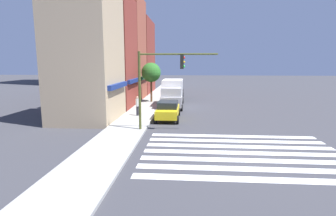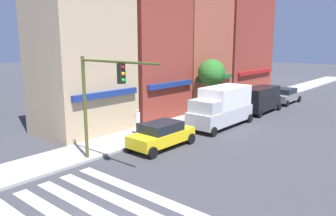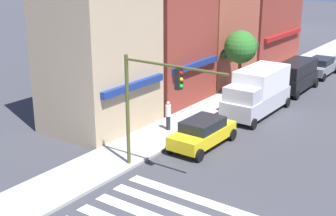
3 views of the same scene
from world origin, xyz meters
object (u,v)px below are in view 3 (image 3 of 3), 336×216
van_black (295,75)px  pedestrian_white_shirt (168,115)px  sedan_grey (320,66)px  street_tree (241,47)px  sedan_yellow (203,132)px  box_truck_silver (258,91)px  traffic_signal (150,95)px

van_black → pedestrian_white_shirt: 13.25m
sedan_grey → street_tree: (-10.05, 2.80, 2.92)m
sedan_yellow → box_truck_silver: bearing=0.7°
sedan_yellow → sedan_grey: size_ratio=1.00×
traffic_signal → pedestrian_white_shirt: size_ratio=3.20×
traffic_signal → street_tree: 14.22m
pedestrian_white_shirt → street_tree: street_tree is taller
sedan_yellow → street_tree: 10.55m
van_black → sedan_grey: van_black is taller
traffic_signal → sedan_yellow: (4.26, -0.33, -3.12)m
traffic_signal → pedestrian_white_shirt: (5.00, 2.51, -2.88)m
box_truck_silver → van_black: size_ratio=1.23×
box_truck_silver → street_tree: street_tree is taller
sedan_yellow → box_truck_silver: box_truck_silver is taller
pedestrian_white_shirt → sedan_yellow: bearing=-50.7°
sedan_yellow → street_tree: (9.74, 2.80, 2.92)m
traffic_signal → street_tree: bearing=10.0°
box_truck_silver → pedestrian_white_shirt: (-6.16, 2.84, -0.51)m
traffic_signal → box_truck_silver: (11.16, -0.33, -2.37)m
box_truck_silver → street_tree: (2.84, 2.80, 2.17)m
pedestrian_white_shirt → sedan_grey: bearing=45.5°
sedan_grey → traffic_signal: bearing=178.8°
box_truck_silver → van_black: (6.78, -0.00, -0.30)m
sedan_yellow → box_truck_silver: (6.90, -0.00, 0.75)m
van_black → sedan_grey: bearing=-1.0°
traffic_signal → sedan_grey: (24.05, -0.33, -3.12)m
traffic_signal → van_black: bearing=-1.1°
sedan_yellow → pedestrian_white_shirt: size_ratio=2.50×
traffic_signal → sedan_grey: 24.25m
traffic_signal → street_tree: size_ratio=1.17×
sedan_yellow → box_truck_silver: 6.94m
box_truck_silver → van_black: box_truck_silver is taller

